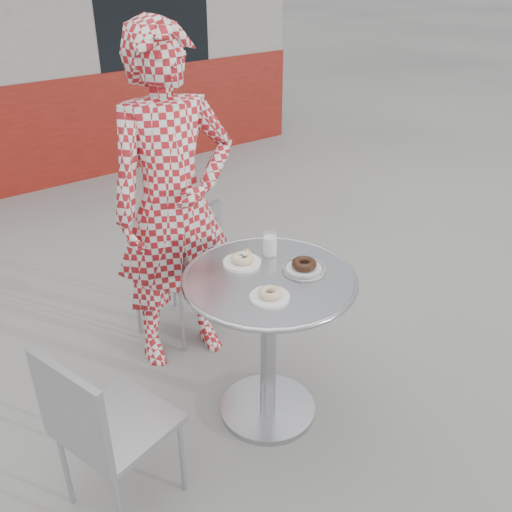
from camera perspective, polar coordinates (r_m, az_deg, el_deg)
ground at (r=3.06m, az=0.56°, el=-14.68°), size 60.00×60.00×0.00m
bistro_table at (r=2.64m, az=1.30°, el=-5.74°), size 0.79×0.79×0.80m
chair_far at (r=3.46m, az=-7.72°, el=-3.69°), size 0.52×0.52×0.83m
chair_left at (r=2.55m, az=-13.37°, el=-18.86°), size 0.49×0.49×0.83m
seated_person at (r=2.98m, az=-8.20°, el=5.00°), size 0.72×0.53×1.83m
plate_far at (r=2.63m, az=-1.37°, el=-0.38°), size 0.18×0.18×0.05m
plate_near at (r=2.38m, az=1.38°, el=-3.91°), size 0.17×0.17×0.04m
plate_checker at (r=2.59m, az=4.82°, el=-1.10°), size 0.20×0.20×0.05m
milk_cup at (r=2.69m, az=1.41°, el=1.11°), size 0.07×0.07×0.11m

